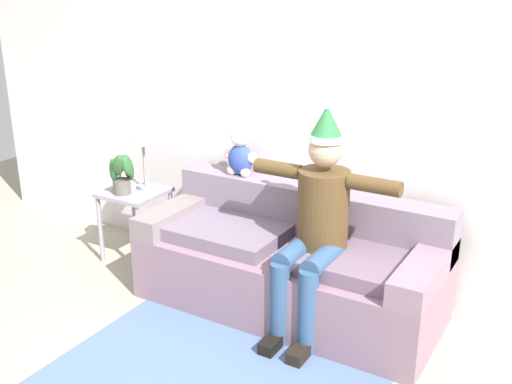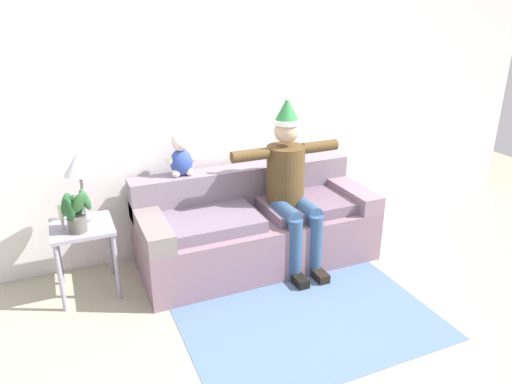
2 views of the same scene
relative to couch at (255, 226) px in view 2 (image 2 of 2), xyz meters
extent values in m
plane|color=#A59F86|center=(0.00, -1.02, -0.34)|extent=(10.00, 10.00, 0.00)
cube|color=silver|center=(0.00, 0.53, 1.01)|extent=(7.00, 0.10, 2.70)
cube|color=slate|center=(0.00, -0.04, -0.10)|extent=(2.14, 0.88, 0.47)
cube|color=slate|center=(0.00, 0.28, 0.31)|extent=(2.14, 0.24, 0.36)
cube|color=gray|center=(-0.96, -0.04, 0.21)|extent=(0.22, 0.88, 0.16)
cube|color=gray|center=(0.96, -0.04, 0.21)|extent=(0.22, 0.88, 0.16)
cube|color=slate|center=(-0.48, -0.09, 0.18)|extent=(0.85, 0.62, 0.10)
cube|color=slate|center=(0.48, -0.09, 0.18)|extent=(0.85, 0.62, 0.10)
cylinder|color=#513B1F|center=(0.27, -0.06, 0.49)|extent=(0.34, 0.34, 0.52)
sphere|color=tan|center=(0.27, -0.06, 0.89)|extent=(0.22, 0.22, 0.22)
cylinder|color=white|center=(0.27, -0.06, 0.97)|extent=(0.23, 0.23, 0.04)
cone|color=#277139|center=(0.27, -0.06, 1.08)|extent=(0.21, 0.21, 0.20)
sphere|color=white|center=(0.27, -0.06, 1.18)|extent=(0.06, 0.06, 0.06)
cylinder|color=#304E73|center=(0.17, -0.26, 0.23)|extent=(0.14, 0.40, 0.14)
cylinder|color=#304E73|center=(0.17, -0.46, -0.05)|extent=(0.13, 0.13, 0.57)
cube|color=black|center=(0.17, -0.54, -0.30)|extent=(0.10, 0.24, 0.08)
cylinder|color=#304E73|center=(0.37, -0.26, 0.23)|extent=(0.14, 0.40, 0.14)
cylinder|color=#304E73|center=(0.37, -0.46, -0.05)|extent=(0.13, 0.13, 0.57)
cube|color=black|center=(0.37, -0.54, -0.30)|extent=(0.10, 0.24, 0.08)
cylinder|color=#513B1F|center=(-0.07, -0.06, 0.71)|extent=(0.34, 0.10, 0.10)
cylinder|color=#513B1F|center=(0.61, -0.06, 0.71)|extent=(0.34, 0.10, 0.10)
ellipsoid|color=#3349A3|center=(-0.59, 0.28, 0.61)|extent=(0.20, 0.16, 0.24)
sphere|color=white|center=(-0.59, 0.28, 0.79)|extent=(0.15, 0.15, 0.15)
sphere|color=white|center=(-0.59, 0.22, 0.78)|extent=(0.07, 0.07, 0.07)
sphere|color=white|center=(-0.64, 0.28, 0.85)|extent=(0.05, 0.05, 0.05)
sphere|color=white|center=(-0.54, 0.28, 0.85)|extent=(0.05, 0.05, 0.05)
sphere|color=white|center=(-0.70, 0.28, 0.64)|extent=(0.08, 0.08, 0.08)
sphere|color=white|center=(-0.65, 0.25, 0.53)|extent=(0.08, 0.08, 0.08)
sphere|color=white|center=(-0.49, 0.28, 0.64)|extent=(0.08, 0.08, 0.08)
sphere|color=white|center=(-0.53, 0.25, 0.53)|extent=(0.08, 0.08, 0.08)
cube|color=#948FA4|center=(-1.49, 0.05, 0.26)|extent=(0.48, 0.48, 0.03)
cylinder|color=#948FA4|center=(-1.70, -0.16, -0.05)|extent=(0.04, 0.04, 0.58)
cylinder|color=#948FA4|center=(-1.28, -0.16, -0.05)|extent=(0.04, 0.04, 0.58)
cylinder|color=#948FA4|center=(-1.70, 0.25, -0.05)|extent=(0.04, 0.04, 0.58)
cylinder|color=#948FA4|center=(-1.28, 0.25, -0.05)|extent=(0.04, 0.04, 0.58)
cylinder|color=gray|center=(-1.44, 0.14, 0.29)|extent=(0.14, 0.14, 0.03)
cylinder|color=gray|center=(-1.44, 0.14, 0.48)|extent=(0.02, 0.02, 0.36)
cone|color=silver|center=(-1.44, 0.14, 0.75)|extent=(0.24, 0.24, 0.18)
cylinder|color=#5A5952|center=(-1.52, -0.06, 0.33)|extent=(0.14, 0.14, 0.12)
ellipsoid|color=#28562B|center=(-1.44, -0.06, 0.53)|extent=(0.11, 0.11, 0.20)
ellipsoid|color=#2D6135|center=(-1.51, 0.02, 0.46)|extent=(0.14, 0.08, 0.20)
ellipsoid|color=#26582A|center=(-1.58, -0.02, 0.50)|extent=(0.14, 0.14, 0.20)
ellipsoid|color=#20532A|center=(-1.56, -0.10, 0.48)|extent=(0.12, 0.12, 0.19)
ellipsoid|color=#2C5A2C|center=(-1.49, -0.11, 0.53)|extent=(0.18, 0.13, 0.21)
cylinder|color=beige|center=(-1.62, 0.03, 0.32)|extent=(0.02, 0.02, 0.10)
cylinder|color=white|center=(-1.62, 0.03, 0.43)|extent=(0.04, 0.04, 0.10)
cube|color=slate|center=(0.00, -1.03, -0.33)|extent=(1.89, 1.32, 0.01)
camera|label=1|loc=(1.78, -3.48, 1.91)|focal=42.41mm
camera|label=2|loc=(-1.57, -3.62, 1.90)|focal=33.23mm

